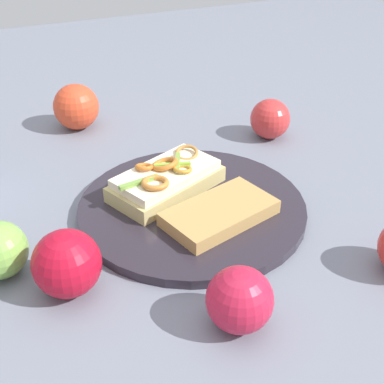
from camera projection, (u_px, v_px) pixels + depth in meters
The scene contains 8 objects.
ground_plane at pixel (192, 212), 0.76m from camera, with size 2.00×2.00×0.00m, color slate.
plate at pixel (192, 208), 0.76m from camera, with size 0.31×0.31×0.01m, color #29232C.
sandwich at pixel (166, 180), 0.77m from camera, with size 0.18×0.14×0.05m.
bread_slice_side at pixel (220, 213), 0.72m from camera, with size 0.15×0.08×0.02m, color tan.
apple_0 at pixel (270, 119), 0.94m from camera, with size 0.07×0.07×0.07m, color red.
apple_1 at pixel (76, 107), 0.96m from camera, with size 0.08×0.08×0.08m, color #D84324.
apple_2 at pixel (67, 263), 0.61m from camera, with size 0.08×0.08×0.08m, color #B50E23.
apple_5 at pixel (240, 300), 0.57m from camera, with size 0.07×0.07×0.07m, color #BB1B38.
Camera 1 is at (-0.24, -0.58, 0.44)m, focal length 51.50 mm.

